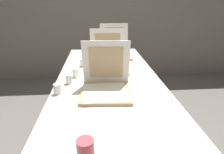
{
  "coord_description": "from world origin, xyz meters",
  "views": [
    {
      "loc": [
        -0.09,
        -0.98,
        1.36
      ],
      "look_at": [
        0.02,
        0.41,
        0.81
      ],
      "focal_mm": 31.17,
      "sensor_mm": 36.0,
      "label": 1
    }
  ],
  "objects": [
    {
      "name": "cup_white_near_left",
      "position": [
        -0.37,
        0.27,
        0.79
      ],
      "size": [
        0.05,
        0.05,
        0.07
      ],
      "primitive_type": "cylinder",
      "color": "white",
      "rests_on": "table"
    },
    {
      "name": "table",
      "position": [
        0.0,
        0.57,
        0.7
      ],
      "size": [
        0.86,
        2.07,
        0.75
      ],
      "color": "silver",
      "rests_on": "ground"
    },
    {
      "name": "cup_printed_front",
      "position": [
        -0.15,
        -0.35,
        0.8
      ],
      "size": [
        0.07,
        0.07,
        0.09
      ],
      "primitive_type": "cylinder",
      "color": "#D14C56",
      "rests_on": "table"
    },
    {
      "name": "pizza_box_middle",
      "position": [
        0.02,
        0.78,
        0.81
      ],
      "size": [
        0.35,
        0.36,
        0.36
      ],
      "rotation": [
        0.0,
        0.0,
        -0.01
      ],
      "color": "tan",
      "rests_on": "table"
    },
    {
      "name": "pizza_box_back",
      "position": [
        0.13,
        1.24,
        0.8
      ],
      "size": [
        0.35,
        0.41,
        0.36
      ],
      "rotation": [
        0.0,
        0.0,
        0.01
      ],
      "color": "tan",
      "rests_on": "table"
    },
    {
      "name": "wall_back",
      "position": [
        0.0,
        2.58,
        1.3
      ],
      "size": [
        10.0,
        0.1,
        2.6
      ],
      "primitive_type": "cube",
      "color": "gray",
      "rests_on": "ground"
    },
    {
      "name": "cup_white_mid",
      "position": [
        -0.28,
        0.59,
        0.79
      ],
      "size": [
        0.05,
        0.05,
        0.07
      ],
      "primitive_type": "cylinder",
      "color": "white",
      "rests_on": "table"
    },
    {
      "name": "cup_white_near_center",
      "position": [
        -0.31,
        0.45,
        0.79
      ],
      "size": [
        0.05,
        0.05,
        0.07
      ],
      "primitive_type": "cylinder",
      "color": "white",
      "rests_on": "table"
    },
    {
      "name": "pizza_box_front",
      "position": [
        -0.03,
        0.27,
        0.8
      ],
      "size": [
        0.36,
        0.37,
        0.36
      ],
      "rotation": [
        0.0,
        0.0,
        -0.07
      ],
      "color": "tan",
      "rests_on": "table"
    },
    {
      "name": "cup_white_far",
      "position": [
        -0.23,
        0.88,
        0.79
      ],
      "size": [
        0.05,
        0.05,
        0.07
      ],
      "primitive_type": "cylinder",
      "color": "white",
      "rests_on": "table"
    }
  ]
}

